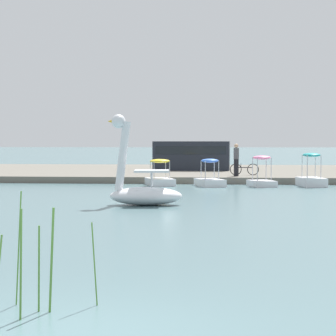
# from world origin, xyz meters

# --- Properties ---
(ground_plane) EXTENTS (459.91, 459.91, 0.00)m
(ground_plane) POSITION_xyz_m (0.00, 0.00, 0.00)
(ground_plane) COLOR slate
(shore_bank_far) EXTENTS (139.13, 19.32, 0.35)m
(shore_bank_far) POSITION_xyz_m (0.00, 37.95, 0.18)
(shore_bank_far) COLOR #6B665B
(shore_bank_far) RESTS_ON ground_plane
(swan_boat) EXTENTS (2.67, 1.59, 3.19)m
(swan_boat) POSITION_xyz_m (-1.24, 16.31, 0.60)
(swan_boat) COLOR white
(swan_boat) RESTS_ON ground_plane
(pedal_boat_teal) EXTENTS (1.41, 2.25, 1.66)m
(pedal_boat_teal) POSITION_xyz_m (5.77, 27.11, 0.46)
(pedal_boat_teal) COLOR white
(pedal_boat_teal) RESTS_ON ground_plane
(pedal_boat_pink) EXTENTS (1.50, 1.95, 1.53)m
(pedal_boat_pink) POSITION_xyz_m (3.31, 26.75, 0.46)
(pedal_boat_pink) COLOR white
(pedal_boat_pink) RESTS_ON ground_plane
(pedal_boat_blue) EXTENTS (1.70, 2.33, 1.37)m
(pedal_boat_blue) POSITION_xyz_m (0.74, 26.69, 0.36)
(pedal_boat_blue) COLOR white
(pedal_boat_blue) RESTS_ON ground_plane
(pedal_boat_yellow) EXTENTS (1.79, 2.42, 1.34)m
(pedal_boat_yellow) POSITION_xyz_m (-1.80, 27.14, 0.39)
(pedal_boat_yellow) COLOR white
(pedal_boat_yellow) RESTS_ON ground_plane
(person_on_path) EXTENTS (0.29, 0.28, 1.75)m
(person_on_path) POSITION_xyz_m (2.06, 29.71, 1.30)
(person_on_path) COLOR black
(person_on_path) RESTS_ON shore_bank_far
(bicycle_parked) EXTENTS (1.60, 0.06, 0.65)m
(bicycle_parked) POSITION_xyz_m (2.52, 30.89, 0.68)
(bicycle_parked) COLOR black
(bicycle_parked) RESTS_ON shore_bank_far
(parked_van) EXTENTS (4.93, 1.98, 1.87)m
(parked_van) POSITION_xyz_m (-0.79, 37.04, 1.36)
(parked_van) COLOR #1E232D
(parked_van) RESTS_ON shore_bank_far
(reed_clump_foreground) EXTENTS (2.47, 1.27, 1.59)m
(reed_clump_foreground) POSITION_xyz_m (-1.00, 0.93, 0.63)
(reed_clump_foreground) COLOR #4C7F33
(reed_clump_foreground) RESTS_ON ground_plane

